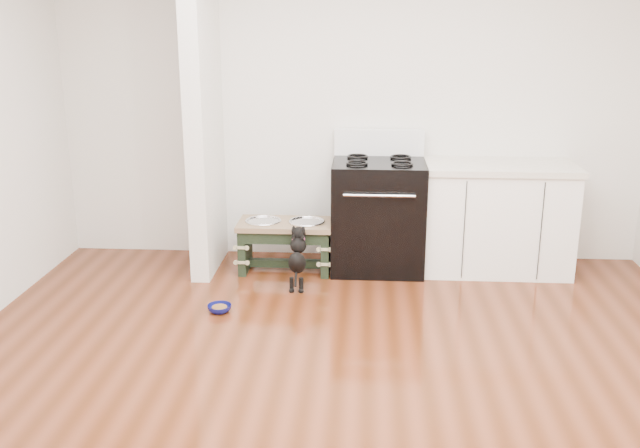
{
  "coord_description": "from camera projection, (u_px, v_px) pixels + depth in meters",
  "views": [
    {
      "loc": [
        0.15,
        -3.6,
        2.08
      ],
      "look_at": [
        -0.2,
        1.68,
        0.52
      ],
      "focal_mm": 40.0,
      "sensor_mm": 36.0,
      "label": 1
    }
  ],
  "objects": [
    {
      "name": "puppy",
      "position": [
        298.0,
        256.0,
        5.58
      ],
      "size": [
        0.14,
        0.4,
        0.47
      ],
      "color": "black",
      "rests_on": "ground"
    },
    {
      "name": "ground",
      "position": [
        336.0,
        396.0,
        4.04
      ],
      "size": [
        5.0,
        5.0,
        0.0
      ],
      "primitive_type": "plane",
      "color": "#481F0C",
      "rests_on": "ground"
    },
    {
      "name": "cabinet_run",
      "position": [
        496.0,
        218.0,
        5.92
      ],
      "size": [
        1.24,
        0.64,
        0.91
      ],
      "color": "white",
      "rests_on": "ground"
    },
    {
      "name": "oven_range",
      "position": [
        378.0,
        213.0,
        5.95
      ],
      "size": [
        0.76,
        0.69,
        1.14
      ],
      "color": "black",
      "rests_on": "ground"
    },
    {
      "name": "room_shell",
      "position": [
        339.0,
        109.0,
        3.58
      ],
      "size": [
        5.0,
        5.0,
        5.0
      ],
      "color": "silver",
      "rests_on": "ground"
    },
    {
      "name": "partition_wall",
      "position": [
        204.0,
        108.0,
        5.74
      ],
      "size": [
        0.15,
        0.8,
        2.7
      ],
      "primitive_type": "cube",
      "color": "silver",
      "rests_on": "ground"
    },
    {
      "name": "dog_feeder",
      "position": [
        285.0,
        236.0,
        5.92
      ],
      "size": [
        0.78,
        0.42,
        0.44
      ],
      "color": "black",
      "rests_on": "ground"
    },
    {
      "name": "floor_bowl",
      "position": [
        220.0,
        308.0,
        5.17
      ],
      "size": [
        0.2,
        0.2,
        0.05
      ],
      "rotation": [
        0.0,
        0.0,
        -0.17
      ],
      "color": "#0C0F54",
      "rests_on": "ground"
    }
  ]
}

